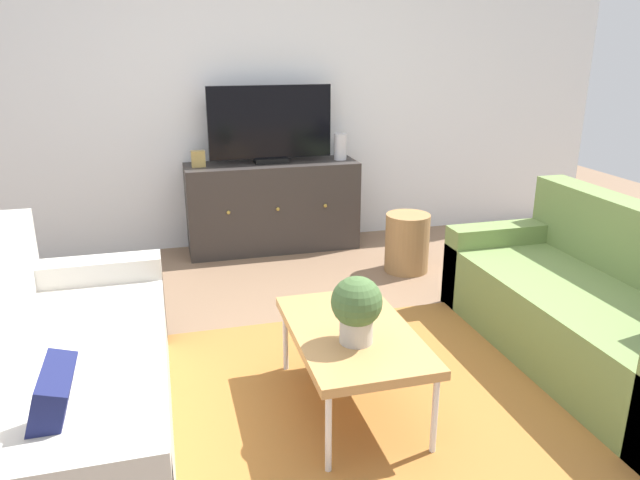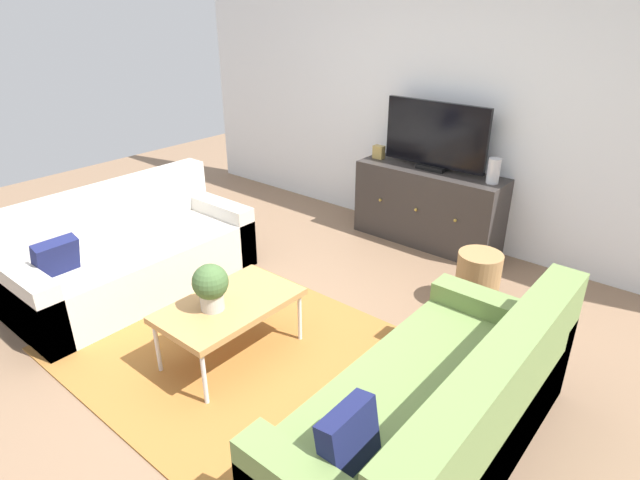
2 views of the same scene
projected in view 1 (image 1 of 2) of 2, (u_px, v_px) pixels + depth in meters
name	position (u px, v px, depth m)	size (l,w,h in m)	color
ground_plane	(352.00, 384.00, 3.13)	(10.00, 10.00, 0.00)	#84664C
wall_back	(261.00, 86.00, 5.04)	(6.40, 0.12, 2.70)	white
area_rug	(361.00, 399.00, 2.99)	(2.50, 1.90, 0.01)	#9E662D
couch_left_side	(46.00, 388.00, 2.59)	(0.86, 1.90, 0.84)	beige
couch_right_side	(606.00, 313.00, 3.30)	(0.86, 1.90, 0.84)	olive
coffee_table	(352.00, 336.00, 2.81)	(0.55, 0.92, 0.42)	#B7844C
potted_plant	(357.00, 307.00, 2.64)	(0.23, 0.23, 0.31)	#B7B2A8
tv_console	(273.00, 206.00, 5.10)	(1.44, 0.47, 0.75)	#332D2B
flat_screen_tv	(270.00, 125.00, 4.90)	(1.02, 0.16, 0.63)	black
glass_vase	(340.00, 147.00, 5.10)	(0.11, 0.11, 0.22)	silver
mantel_clock	(198.00, 159.00, 4.81)	(0.11, 0.07, 0.13)	tan
wicker_basket	(407.00, 243.00, 4.63)	(0.34, 0.34, 0.46)	#9E7547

